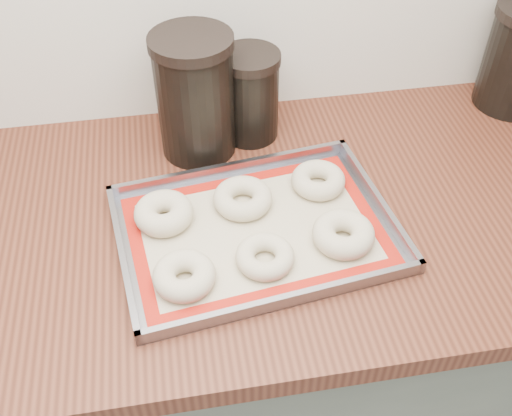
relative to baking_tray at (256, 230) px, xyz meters
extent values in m
cube|color=slate|center=(0.21, 0.06, -0.48)|extent=(3.00, 0.65, 0.86)
cube|color=brown|center=(0.21, 0.06, -0.03)|extent=(3.06, 0.68, 0.04)
cube|color=gray|center=(0.00, 0.00, 0.00)|extent=(0.50, 0.39, 0.00)
cube|color=gray|center=(-0.02, 0.16, 0.01)|extent=(0.46, 0.07, 0.02)
cube|color=gray|center=(0.02, -0.16, 0.01)|extent=(0.46, 0.07, 0.02)
cube|color=gray|center=(-0.22, -0.03, 0.01)|extent=(0.05, 0.33, 0.02)
cube|color=gray|center=(0.22, 0.03, 0.01)|extent=(0.05, 0.33, 0.02)
cube|color=#C6B793|center=(0.00, 0.00, 0.00)|extent=(0.45, 0.34, 0.00)
cube|color=#B3160B|center=(-0.02, 0.13, 0.00)|extent=(0.42, 0.08, 0.00)
cube|color=#B3160B|center=(0.02, -0.13, 0.00)|extent=(0.42, 0.08, 0.00)
cube|color=#B3160B|center=(-0.20, -0.03, 0.00)|extent=(0.05, 0.25, 0.00)
cube|color=#B3160B|center=(0.20, 0.03, 0.00)|extent=(0.05, 0.25, 0.00)
torus|color=beige|center=(-0.13, -0.09, 0.02)|extent=(0.11, 0.11, 0.04)
torus|color=beige|center=(0.00, -0.07, 0.01)|extent=(0.10, 0.10, 0.03)
torus|color=beige|center=(0.14, -0.05, 0.02)|extent=(0.11, 0.11, 0.04)
torus|color=beige|center=(-0.15, 0.05, 0.02)|extent=(0.13, 0.13, 0.04)
torus|color=beige|center=(-0.01, 0.07, 0.02)|extent=(0.14, 0.14, 0.03)
torus|color=beige|center=(0.13, 0.09, 0.01)|extent=(0.11, 0.11, 0.03)
cylinder|color=black|center=(-0.07, 0.25, 0.10)|extent=(0.14, 0.14, 0.22)
cylinder|color=black|center=(-0.07, 0.25, 0.22)|extent=(0.15, 0.15, 0.02)
cylinder|color=black|center=(0.04, 0.28, 0.07)|extent=(0.11, 0.11, 0.16)
cylinder|color=black|center=(0.04, 0.28, 0.16)|extent=(0.12, 0.12, 0.02)
camera|label=1|loc=(-0.12, -0.69, 0.74)|focal=42.00mm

